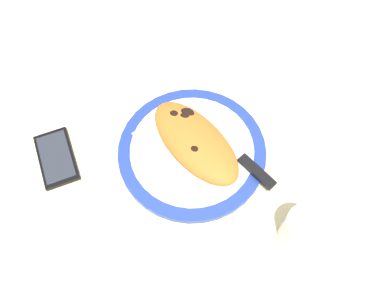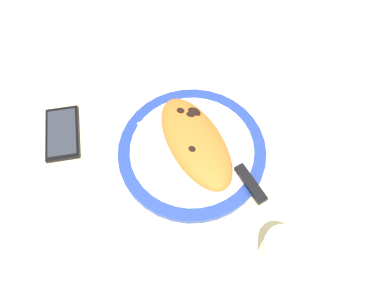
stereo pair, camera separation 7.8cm
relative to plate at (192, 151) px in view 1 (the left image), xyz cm
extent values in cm
cube|color=beige|center=(0.00, 0.00, -2.36)|extent=(150.00, 150.00, 3.00)
cylinder|color=#233D99|center=(0.00, 0.00, -0.11)|extent=(30.73, 30.73, 1.50)
cylinder|color=white|center=(0.00, 0.00, 0.79)|extent=(25.63, 25.63, 0.30)
ellipsoid|color=orange|center=(-0.14, 0.77, 3.19)|extent=(24.56, 14.03, 4.50)
ellipsoid|color=black|center=(-5.32, 1.42, 4.84)|extent=(2.92, 2.87, 0.79)
ellipsoid|color=black|center=(-5.94, 2.40, 4.63)|extent=(3.88, 3.78, 1.06)
ellipsoid|color=black|center=(-6.90, -0.04, 4.74)|extent=(2.70, 2.34, 0.80)
ellipsoid|color=black|center=(2.16, -0.53, 4.98)|extent=(2.91, 2.80, 0.80)
cube|color=silver|center=(-3.88, -8.13, 1.14)|extent=(11.40, 2.07, 0.40)
cube|color=silver|center=(3.77, -7.33, 1.14)|extent=(4.21, 2.60, 0.40)
cube|color=silver|center=(0.20, 5.94, 1.14)|extent=(14.00, 4.35, 0.40)
cube|color=black|center=(11.30, 8.19, 1.54)|extent=(8.94, 3.70, 1.20)
cube|color=black|center=(-13.20, -24.84, -0.36)|extent=(13.83, 8.91, 1.00)
cube|color=#2D333D|center=(-13.20, -24.84, 0.22)|extent=(12.14, 7.64, 0.16)
cylinder|color=silver|center=(25.25, 7.60, 3.41)|extent=(6.92, 6.92, 8.55)
cylinder|color=silver|center=(25.25, 7.60, 1.89)|extent=(6.36, 6.36, 5.10)
camera|label=1|loc=(32.17, -19.27, 71.61)|focal=36.37mm
camera|label=2|loc=(35.46, -12.19, 71.61)|focal=36.37mm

